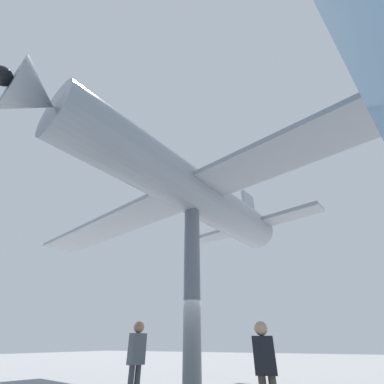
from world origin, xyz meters
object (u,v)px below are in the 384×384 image
visitor_person (136,356)px  suspended_airplane (190,190)px  support_pylon_central (192,290)px  visitor_second (265,364)px

visitor_person → suspended_airplane: bearing=-5.4°
support_pylon_central → suspended_airplane: (0.03, 0.12, 3.70)m
support_pylon_central → visitor_person: support_pylon_central is taller
suspended_airplane → support_pylon_central: bearing=-90.0°
support_pylon_central → suspended_airplane: size_ratio=0.26×
suspended_airplane → visitor_person: suspended_airplane is taller
support_pylon_central → visitor_person: 2.49m
visitor_person → visitor_second: bearing=-76.2°
visitor_person → visitor_second: 3.29m
support_pylon_central → visitor_second: support_pylon_central is taller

